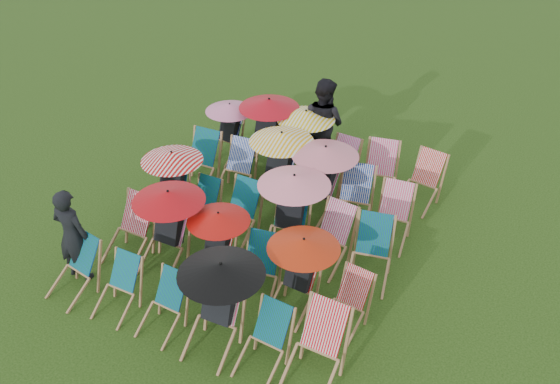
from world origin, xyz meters
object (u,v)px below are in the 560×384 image
at_px(deckchair_0, 73,269).
at_px(deckchair_5, 315,350).
at_px(deckchair_29, 422,181).
at_px(person_rear, 323,123).
at_px(person_left, 72,235).

xyz_separation_m(deckchair_0, deckchair_5, (3.98, 0.10, 0.07)).
xyz_separation_m(deckchair_0, deckchair_29, (4.14, 4.71, 0.02)).
distance_m(deckchair_0, person_rear, 5.54).
xyz_separation_m(deckchair_29, person_left, (-4.35, -4.40, 0.35)).
height_order(deckchair_5, person_left, person_left).
relative_size(deckchair_0, deckchair_5, 0.90).
bearing_deg(deckchair_29, person_left, -124.34).
relative_size(deckchair_29, person_left, 0.59).
relative_size(deckchair_29, person_rear, 0.51).
bearing_deg(person_left, deckchair_0, 122.05).
bearing_deg(deckchair_5, person_left, -179.82).
bearing_deg(deckchair_29, deckchair_5, -81.56).
distance_m(deckchair_5, person_left, 4.21).
height_order(deckchair_29, person_rear, person_rear).
bearing_deg(deckchair_0, person_rear, 80.63).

